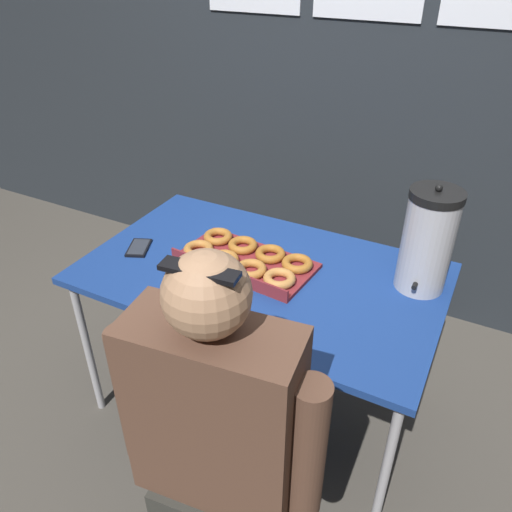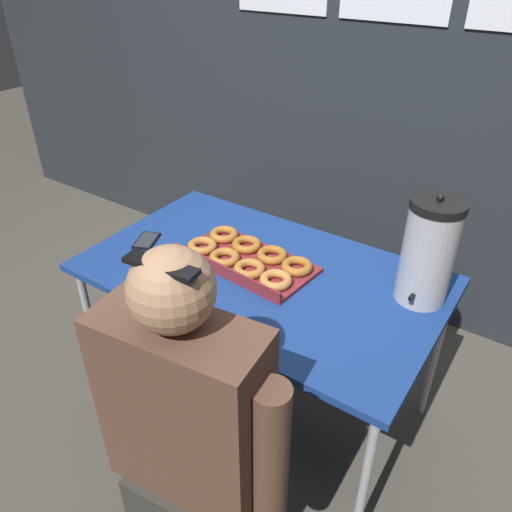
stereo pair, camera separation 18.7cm
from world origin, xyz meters
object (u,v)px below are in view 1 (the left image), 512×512
(donut_box, at_px, (246,259))
(coffee_urn, at_px, (427,241))
(person_seated, at_px, (217,450))
(cell_phone, at_px, (139,248))

(donut_box, distance_m, coffee_urn, 0.67)
(donut_box, distance_m, person_seated, 0.75)
(cell_phone, bearing_deg, coffee_urn, -9.44)
(cell_phone, bearing_deg, donut_box, -10.10)
(cell_phone, height_order, person_seated, person_seated)
(cell_phone, bearing_deg, person_seated, -62.38)
(coffee_urn, height_order, person_seated, person_seated)
(donut_box, relative_size, cell_phone, 3.54)
(donut_box, height_order, person_seated, person_seated)
(donut_box, relative_size, person_seated, 0.44)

